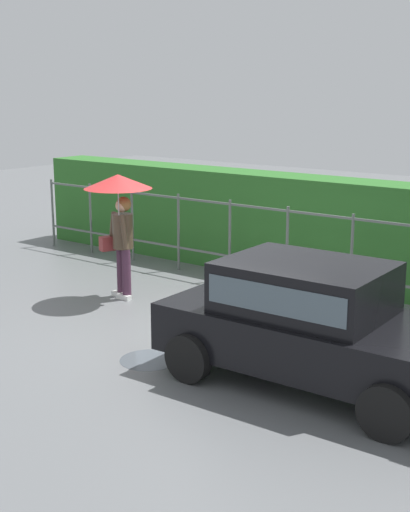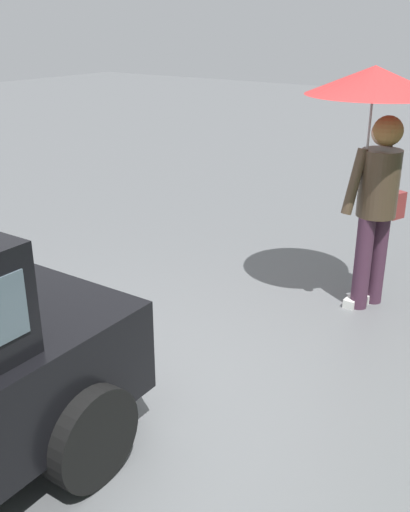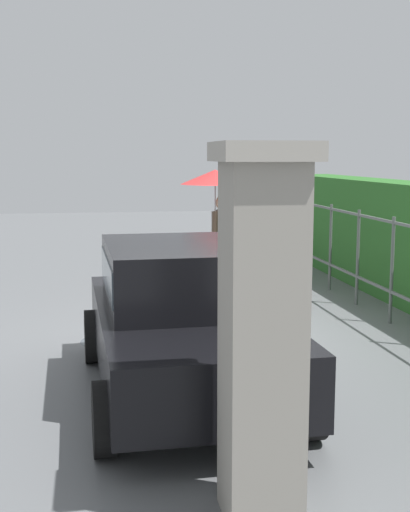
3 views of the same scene
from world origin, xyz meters
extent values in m
plane|color=slate|center=(0.00, 0.00, 0.00)|extent=(40.00, 40.00, 0.00)
cube|color=black|center=(1.98, -0.67, 0.58)|extent=(3.74, 1.73, 0.60)
cube|color=black|center=(1.83, -0.67, 1.18)|extent=(1.94, 1.49, 0.60)
cube|color=#4C5B66|center=(1.83, -0.67, 1.20)|extent=(1.78, 1.50, 0.33)
cylinder|color=black|center=(3.25, -1.47, 0.30)|extent=(0.60, 0.20, 0.60)
cylinder|color=black|center=(0.71, 0.14, 0.30)|extent=(0.60, 0.20, 0.60)
cylinder|color=black|center=(0.75, -1.54, 0.30)|extent=(0.60, 0.20, 0.60)
cube|color=red|center=(0.11, -0.16, 0.73)|extent=(0.07, 0.20, 0.16)
cube|color=red|center=(0.13, -1.26, 0.73)|extent=(0.07, 0.20, 0.16)
cylinder|color=#47283D|center=(-2.25, 0.54, 0.43)|extent=(0.15, 0.15, 0.86)
cylinder|color=#47283D|center=(-2.43, 0.61, 0.43)|extent=(0.15, 0.15, 0.86)
cube|color=white|center=(-2.27, 0.48, 0.04)|extent=(0.26, 0.10, 0.08)
cube|color=white|center=(-2.45, 0.55, 0.04)|extent=(0.26, 0.10, 0.08)
cylinder|color=#473828|center=(-2.34, 0.57, 1.15)|extent=(0.34, 0.34, 0.58)
sphere|color=#DBAD89|center=(-2.34, 0.57, 1.58)|extent=(0.22, 0.22, 0.22)
sphere|color=olive|center=(-2.33, 0.60, 1.60)|extent=(0.25, 0.25, 0.25)
cylinder|color=#473828|center=(-2.16, 0.42, 1.18)|extent=(0.24, 0.16, 0.56)
cylinder|color=#473828|center=(-2.57, 0.57, 1.18)|extent=(0.24, 0.16, 0.56)
cylinder|color=#B2B2B7|center=(-2.30, 0.45, 1.50)|extent=(0.02, 0.02, 0.77)
cone|color=red|center=(-2.30, 0.45, 2.00)|extent=(1.11, 1.11, 0.23)
cube|color=maroon|center=(-2.62, 0.55, 0.91)|extent=(0.27, 0.37, 0.24)
cylinder|color=#59605B|center=(-6.46, 2.59, 0.75)|extent=(0.05, 0.05, 1.50)
cylinder|color=#59605B|center=(-5.24, 2.59, 0.75)|extent=(0.05, 0.05, 1.50)
cylinder|color=#59605B|center=(-4.02, 2.59, 0.75)|extent=(0.05, 0.05, 1.50)
cylinder|color=#59605B|center=(-2.80, 2.59, 0.75)|extent=(0.05, 0.05, 1.50)
cylinder|color=#59605B|center=(-1.58, 2.59, 0.75)|extent=(0.05, 0.05, 1.50)
cylinder|color=#59605B|center=(-0.36, 2.59, 0.75)|extent=(0.05, 0.05, 1.50)
cylinder|color=#59605B|center=(0.85, 2.59, 0.75)|extent=(0.05, 0.05, 1.50)
cube|color=#59605B|center=(-0.97, 2.59, 1.42)|extent=(10.96, 0.03, 0.04)
cube|color=#59605B|center=(-0.97, 2.59, 0.45)|extent=(10.96, 0.03, 0.04)
cube|color=#2D6B28|center=(-0.97, 3.55, 0.95)|extent=(11.96, 0.90, 1.90)
cylinder|color=#4C545B|center=(-0.10, -1.31, 0.00)|extent=(0.77, 0.77, 0.00)
camera|label=1|loc=(5.78, -7.79, 3.47)|focal=49.75mm
camera|label=2|loc=(2.48, 2.19, 2.44)|focal=40.97mm
camera|label=3|loc=(8.38, -1.57, 2.34)|focal=47.84mm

